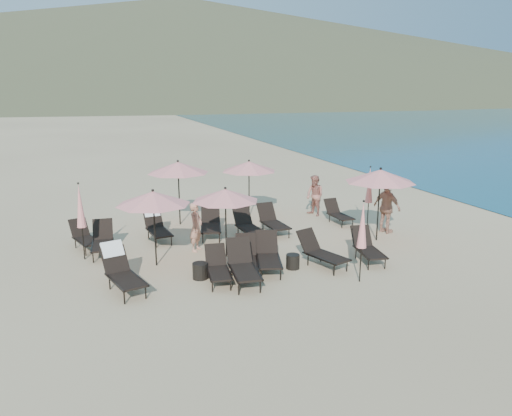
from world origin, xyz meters
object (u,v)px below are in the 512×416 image
object	(u,v)px
lounger_11	(338,213)
beachgoer_b	(315,196)
lounger_2	(243,265)
lounger_10	(273,221)
lounger_0	(121,270)
lounger_8	(211,223)
lounger_5	(367,247)
lounger_12	(103,240)
beachgoer_a	(196,227)
umbrella_open_3	(178,168)
lounger_1	(218,267)
umbrella_open_0	(153,198)
umbrella_closed_0	(362,225)
umbrella_open_1	(225,195)
umbrella_closed_2	(80,206)
umbrella_open_4	(249,166)
umbrella_open_2	(380,176)
lounger_7	(156,225)
beachgoer_c	(387,207)
lounger_3	(268,255)
side_table_0	(200,271)
side_table_1	(293,261)
lounger_9	(248,225)
lounger_6	(85,236)
umbrella_closed_1	(369,185)
lounger_13	(246,257)
lounger_4	(321,251)

from	to	relation	value
lounger_11	beachgoer_b	distance (m)	1.44
lounger_2	lounger_10	distance (m)	4.61
lounger_0	lounger_8	size ratio (longest dim) A/B	1.01
lounger_5	lounger_12	bearing A→B (deg)	165.77
lounger_12	beachgoer_a	bearing A→B (deg)	-8.14
lounger_0	beachgoer_a	size ratio (longest dim) A/B	1.21
umbrella_open_3	lounger_1	bearing A→B (deg)	-91.55
lounger_1	umbrella_open_0	world-z (taller)	umbrella_open_0
lounger_12	umbrella_closed_0	size ratio (longest dim) A/B	0.76
umbrella_open_1	umbrella_closed_2	world-z (taller)	umbrella_closed_2
umbrella_open_4	umbrella_open_2	bearing A→B (deg)	-54.44
lounger_12	lounger_7	bearing A→B (deg)	32.18
beachgoer_c	umbrella_open_4	bearing A→B (deg)	27.41
lounger_2	lounger_3	distance (m)	1.13
lounger_8	side_table_0	size ratio (longest dim) A/B	4.25
umbrella_open_0	side_table_1	xyz separation A→B (m)	(3.66, -1.60, -1.81)
lounger_9	beachgoer_b	world-z (taller)	beachgoer_b
lounger_5	lounger_2	bearing A→B (deg)	-165.81
lounger_3	side_table_0	size ratio (longest dim) A/B	4.10
lounger_1	beachgoer_a	xyz separation A→B (m)	(0.05, 2.70, 0.38)
lounger_6	umbrella_closed_1	size ratio (longest dim) A/B	0.69
beachgoer_a	beachgoer_c	size ratio (longest dim) A/B	0.84
lounger_5	lounger_13	distance (m)	3.72
beachgoer_a	lounger_4	bearing A→B (deg)	-92.77
umbrella_closed_1	lounger_2	bearing A→B (deg)	-151.29
lounger_5	side_table_0	xyz separation A→B (m)	(-5.06, 0.31, -0.21)
lounger_12	beachgoer_c	xyz separation A→B (m)	(9.65, -1.04, 0.48)
umbrella_closed_2	lounger_8	bearing A→B (deg)	13.87
lounger_6	lounger_9	xyz separation A→B (m)	(5.34, -0.63, 0.04)
lounger_7	lounger_8	size ratio (longest dim) A/B	0.93
lounger_2	lounger_4	distance (m)	2.54
lounger_2	umbrella_open_0	xyz separation A→B (m)	(-2.00, 2.04, 1.55)
lounger_3	lounger_5	bearing A→B (deg)	10.49
umbrella_open_2	beachgoer_a	size ratio (longest dim) A/B	1.60
beachgoer_a	beachgoer_b	distance (m)	6.11
lounger_3	lounger_7	distance (m)	4.71
lounger_7	beachgoer_b	xyz separation A→B (m)	(6.51, 1.08, 0.32)
beachgoer_a	lounger_12	bearing A→B (deg)	113.84
side_table_0	lounger_11	bearing A→B (deg)	30.49
lounger_4	side_table_0	bearing A→B (deg)	157.85
lounger_6	umbrella_open_1	world-z (taller)	umbrella_open_1
umbrella_open_2	umbrella_open_0	bearing A→B (deg)	179.21
side_table_0	lounger_5	bearing A→B (deg)	-3.55
lounger_4	umbrella_closed_2	world-z (taller)	umbrella_closed_2
umbrella_open_0	lounger_8	bearing A→B (deg)	45.55
lounger_9	lounger_10	size ratio (longest dim) A/B	0.98
lounger_13	umbrella_closed_2	size ratio (longest dim) A/B	0.72
lounger_13	beachgoer_a	bearing A→B (deg)	129.53
lounger_8	umbrella_open_3	xyz separation A→B (m)	(-0.72, 1.82, 1.70)
lounger_11	side_table_1	xyz separation A→B (m)	(-3.59, -3.86, -0.18)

